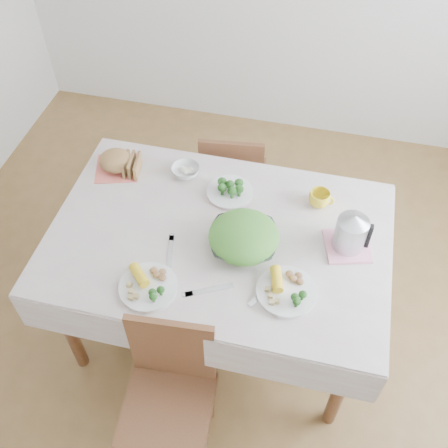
% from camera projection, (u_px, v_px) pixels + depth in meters
% --- Properties ---
extents(floor, '(3.60, 3.60, 0.00)m').
position_uv_depth(floor, '(220.00, 323.00, 2.89)').
color(floor, olive).
rests_on(floor, ground).
extents(dining_table, '(1.40, 0.90, 0.75)m').
position_uv_depth(dining_table, '(219.00, 284.00, 2.61)').
color(dining_table, brown).
rests_on(dining_table, floor).
extents(tablecloth, '(1.50, 1.00, 0.01)m').
position_uv_depth(tablecloth, '(219.00, 236.00, 2.32)').
color(tablecloth, beige).
rests_on(tablecloth, dining_table).
extents(chair_near, '(0.40, 0.40, 0.82)m').
position_uv_depth(chair_near, '(166.00, 403.00, 2.12)').
color(chair_near, brown).
rests_on(chair_near, floor).
extents(chair_far, '(0.40, 0.40, 0.80)m').
position_uv_depth(chair_far, '(234.00, 169.00, 3.02)').
color(chair_far, brown).
rests_on(chair_far, floor).
extents(salad_bowl, '(0.33, 0.33, 0.07)m').
position_uv_depth(salad_bowl, '(244.00, 241.00, 2.25)').
color(salad_bowl, white).
rests_on(salad_bowl, tablecloth).
extents(dinner_plate_left, '(0.32, 0.32, 0.02)m').
position_uv_depth(dinner_plate_left, '(149.00, 287.00, 2.12)').
color(dinner_plate_left, white).
rests_on(dinner_plate_left, tablecloth).
extents(dinner_plate_right, '(0.27, 0.27, 0.02)m').
position_uv_depth(dinner_plate_right, '(286.00, 291.00, 2.11)').
color(dinner_plate_right, white).
rests_on(dinner_plate_right, tablecloth).
extents(broccoli_plate, '(0.26, 0.26, 0.02)m').
position_uv_depth(broccoli_plate, '(230.00, 192.00, 2.47)').
color(broccoli_plate, beige).
rests_on(broccoli_plate, tablecloth).
extents(napkin, '(0.26, 0.26, 0.00)m').
position_uv_depth(napkin, '(117.00, 168.00, 2.59)').
color(napkin, '#EB695D').
rests_on(napkin, tablecloth).
extents(bread_loaf, '(0.18, 0.17, 0.10)m').
position_uv_depth(bread_loaf, '(116.00, 160.00, 2.55)').
color(bread_loaf, olive).
rests_on(bread_loaf, napkin).
extents(fruit_bowl, '(0.15, 0.15, 0.04)m').
position_uv_depth(fruit_bowl, '(186.00, 171.00, 2.55)').
color(fruit_bowl, white).
rests_on(fruit_bowl, tablecloth).
extents(yellow_mug, '(0.10, 0.10, 0.08)m').
position_uv_depth(yellow_mug, '(319.00, 199.00, 2.40)').
color(yellow_mug, yellow).
rests_on(yellow_mug, tablecloth).
extents(pink_tray, '(0.23, 0.23, 0.02)m').
position_uv_depth(pink_tray, '(347.00, 246.00, 2.26)').
color(pink_tray, pink).
rests_on(pink_tray, tablecloth).
extents(electric_kettle, '(0.16, 0.16, 0.19)m').
position_uv_depth(electric_kettle, '(352.00, 229.00, 2.18)').
color(electric_kettle, '#B2B5BA').
rests_on(electric_kettle, pink_tray).
extents(fork_left, '(0.06, 0.18, 0.00)m').
position_uv_depth(fork_left, '(170.00, 252.00, 2.25)').
color(fork_left, silver).
rests_on(fork_left, tablecloth).
extents(fork_right, '(0.12, 0.18, 0.00)m').
position_uv_depth(fork_right, '(266.00, 291.00, 2.12)').
color(fork_right, silver).
rests_on(fork_right, tablecloth).
extents(knife, '(0.19, 0.11, 0.00)m').
position_uv_depth(knife, '(209.00, 290.00, 2.12)').
color(knife, silver).
rests_on(knife, tablecloth).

